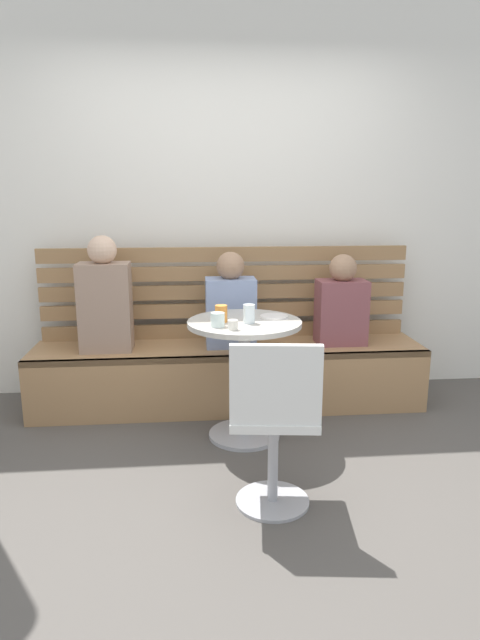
{
  "coord_description": "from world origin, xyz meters",
  "views": [
    {
      "loc": [
        -0.25,
        -2.41,
        1.47
      ],
      "look_at": [
        0.03,
        0.66,
        0.75
      ],
      "focal_mm": 30.29,
      "sensor_mm": 36.0,
      "label": 1
    }
  ],
  "objects_px": {
    "person_child_left": "(231,305)",
    "cup_glass_short": "(218,320)",
    "white_chair": "(274,419)",
    "cafe_table": "(244,356)",
    "person_adult": "(105,300)",
    "person_child_middle": "(341,305)",
    "cup_water_clear": "(249,314)",
    "booth_bench": "(229,376)",
    "cup_tumbler_orange": "(221,314)",
    "plate_small": "(274,316)",
    "cup_espresso_small": "(233,325)"
  },
  "relations": [
    {
      "from": "booth_bench",
      "to": "white_chair",
      "type": "height_order",
      "value": "white_chair"
    },
    {
      "from": "cafe_table",
      "to": "cup_glass_short",
      "type": "bearing_deg",
      "value": -142.12
    },
    {
      "from": "person_child_middle",
      "to": "cup_glass_short",
      "type": "distance_m",
      "value": 1.11
    },
    {
      "from": "person_child_middle",
      "to": "cup_water_clear",
      "type": "distance_m",
      "value": 0.92
    },
    {
      "from": "cup_water_clear",
      "to": "cup_glass_short",
      "type": "distance_m",
      "value": 0.2
    },
    {
      "from": "cafe_table",
      "to": "plate_small",
      "type": "bearing_deg",
      "value": 20.4
    },
    {
      "from": "booth_bench",
      "to": "cup_espresso_small",
      "type": "height_order",
      "value": "cup_espresso_small"
    },
    {
      "from": "booth_bench",
      "to": "cup_espresso_small",
      "type": "bearing_deg",
      "value": -92.25
    },
    {
      "from": "cup_glass_short",
      "to": "plate_small",
      "type": "distance_m",
      "value": 0.41
    },
    {
      "from": "white_chair",
      "to": "plate_small",
      "type": "relative_size",
      "value": 5.0
    },
    {
      "from": "person_child_left",
      "to": "cup_glass_short",
      "type": "xyz_separation_m",
      "value": [
        -0.12,
        -0.65,
        0.05
      ]
    },
    {
      "from": "cup_espresso_small",
      "to": "cup_glass_short",
      "type": "relative_size",
      "value": 0.7
    },
    {
      "from": "cafe_table",
      "to": "cup_water_clear",
      "type": "bearing_deg",
      "value": -71.06
    },
    {
      "from": "cup_tumbler_orange",
      "to": "cup_water_clear",
      "type": "xyz_separation_m",
      "value": [
        0.16,
        -0.04,
        0.01
      ]
    },
    {
      "from": "booth_bench",
      "to": "person_child_left",
      "type": "xyz_separation_m",
      "value": [
        0.01,
        0.01,
        0.51
      ]
    },
    {
      "from": "cafe_table",
      "to": "cup_espresso_small",
      "type": "xyz_separation_m",
      "value": [
        -0.09,
        -0.21,
        0.25
      ]
    },
    {
      "from": "person_child_middle",
      "to": "cup_glass_short",
      "type": "relative_size",
      "value": 7.89
    },
    {
      "from": "person_child_middle",
      "to": "cup_glass_short",
      "type": "bearing_deg",
      "value": -144.4
    },
    {
      "from": "cafe_table",
      "to": "cup_glass_short",
      "type": "xyz_separation_m",
      "value": [
        -0.17,
        -0.13,
        0.26
      ]
    },
    {
      "from": "plate_small",
      "to": "cup_espresso_small",
      "type": "bearing_deg",
      "value": -134.27
    },
    {
      "from": "person_child_middle",
      "to": "cup_glass_short",
      "type": "height_order",
      "value": "person_child_middle"
    },
    {
      "from": "cup_espresso_small",
      "to": "cup_tumbler_orange",
      "type": "bearing_deg",
      "value": 105.64
    },
    {
      "from": "person_child_middle",
      "to": "cup_espresso_small",
      "type": "relative_size",
      "value": 11.27
    },
    {
      "from": "cafe_table",
      "to": "person_child_middle",
      "type": "bearing_deg",
      "value": 35.07
    },
    {
      "from": "cafe_table",
      "to": "cup_espresso_small",
      "type": "bearing_deg",
      "value": -112.16
    },
    {
      "from": "white_chair",
      "to": "person_child_left",
      "type": "height_order",
      "value": "person_child_left"
    },
    {
      "from": "white_chair",
      "to": "cup_espresso_small",
      "type": "height_order",
      "value": "white_chair"
    },
    {
      "from": "cafe_table",
      "to": "cup_water_clear",
      "type": "xyz_separation_m",
      "value": [
        0.02,
        -0.06,
        0.28
      ]
    },
    {
      "from": "cup_glass_short",
      "to": "cup_tumbler_orange",
      "type": "bearing_deg",
      "value": 76.14
    },
    {
      "from": "cafe_table",
      "to": "person_child_left",
      "type": "bearing_deg",
      "value": 94.72
    },
    {
      "from": "cup_espresso_small",
      "to": "plate_small",
      "type": "height_order",
      "value": "cup_espresso_small"
    },
    {
      "from": "cafe_table",
      "to": "person_adult",
      "type": "bearing_deg",
      "value": 150.65
    },
    {
      "from": "person_adult",
      "to": "person_child_middle",
      "type": "height_order",
      "value": "person_adult"
    },
    {
      "from": "person_child_middle",
      "to": "plate_small",
      "type": "height_order",
      "value": "person_child_middle"
    },
    {
      "from": "booth_bench",
      "to": "person_adult",
      "type": "xyz_separation_m",
      "value": [
        -0.83,
        -0.02,
        0.57
      ]
    },
    {
      "from": "person_adult",
      "to": "person_child_left",
      "type": "relative_size",
      "value": 1.18
    },
    {
      "from": "person_child_left",
      "to": "cup_tumbler_orange",
      "type": "height_order",
      "value": "person_child_left"
    },
    {
      "from": "white_chair",
      "to": "person_child_middle",
      "type": "relative_size",
      "value": 1.35
    },
    {
      "from": "white_chair",
      "to": "cup_glass_short",
      "type": "distance_m",
      "value": 0.79
    },
    {
      "from": "cafe_table",
      "to": "cup_tumbler_orange",
      "type": "height_order",
      "value": "cup_tumbler_orange"
    },
    {
      "from": "person_child_left",
      "to": "cup_water_clear",
      "type": "height_order",
      "value": "person_child_left"
    },
    {
      "from": "booth_bench",
      "to": "cup_espresso_small",
      "type": "distance_m",
      "value": 0.91
    },
    {
      "from": "cup_water_clear",
      "to": "cup_glass_short",
      "type": "height_order",
      "value": "cup_water_clear"
    },
    {
      "from": "white_chair",
      "to": "cup_tumbler_orange",
      "type": "distance_m",
      "value": 0.88
    },
    {
      "from": "cup_glass_short",
      "to": "plate_small",
      "type": "xyz_separation_m",
      "value": [
        0.35,
        0.2,
        -0.03
      ]
    },
    {
      "from": "person_child_middle",
      "to": "cup_water_clear",
      "type": "xyz_separation_m",
      "value": [
        -0.71,
        -0.57,
        0.08
      ]
    },
    {
      "from": "white_chair",
      "to": "cup_water_clear",
      "type": "distance_m",
      "value": 0.82
    },
    {
      "from": "person_adult",
      "to": "plate_small",
      "type": "xyz_separation_m",
      "value": [
        1.07,
        -0.43,
        -0.04
      ]
    },
    {
      "from": "person_child_middle",
      "to": "cup_tumbler_orange",
      "type": "distance_m",
      "value": 1.02
    },
    {
      "from": "person_child_left",
      "to": "cup_espresso_small",
      "type": "relative_size",
      "value": 11.68
    }
  ]
}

